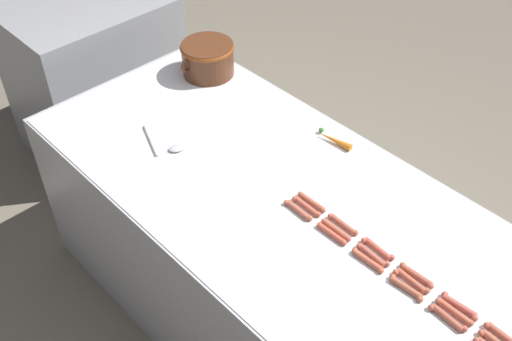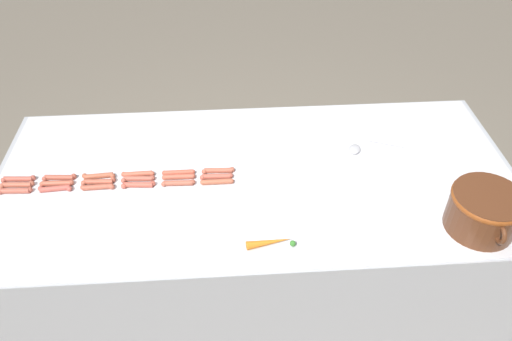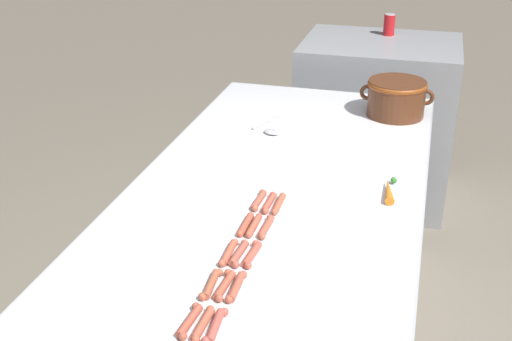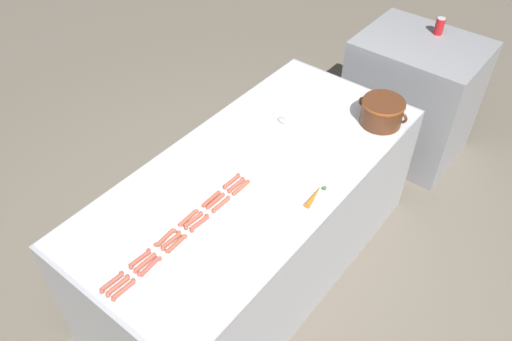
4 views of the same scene
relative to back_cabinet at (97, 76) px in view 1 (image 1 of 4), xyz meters
name	(u,v)px [view 1 (image 1 of 4)]	position (x,y,z in m)	size (l,w,h in m)	color
ground_plane	(270,315)	(-0.20, -1.74, -0.49)	(20.00, 20.00, 0.00)	#756B5B
griddle_counter	(272,258)	(-0.20, -1.74, -0.05)	(1.03, 2.22, 0.88)	#ADAFB5
back_cabinet	(97,76)	(0.00, 0.00, 0.00)	(0.90, 0.71, 0.98)	#939599
hot_dog_1	(447,318)	(-0.23, -2.56, 0.40)	(0.03, 0.14, 0.02)	#B25340
hot_dog_2	(406,288)	(-0.23, -2.40, 0.40)	(0.03, 0.14, 0.02)	#B15A3F
hot_dog_3	(368,261)	(-0.23, -2.24, 0.40)	(0.03, 0.14, 0.02)	#BE5B42
hot_dog_4	(331,234)	(-0.22, -2.06, 0.40)	(0.02, 0.14, 0.02)	#BF553E
hot_dog_5	(298,210)	(-0.23, -1.90, 0.40)	(0.03, 0.14, 0.02)	#B55B44
hot_dog_7	(454,312)	(-0.19, -2.56, 0.40)	(0.02, 0.14, 0.02)	#BA5B42
hot_dog_8	(411,281)	(-0.19, -2.39, 0.40)	(0.03, 0.14, 0.02)	#B55740
hot_dog_9	(373,255)	(-0.19, -2.23, 0.40)	(0.03, 0.14, 0.02)	#B35846
hot_dog_10	(337,229)	(-0.19, -2.06, 0.40)	(0.02, 0.14, 0.02)	#BD5B44
hot_dog_11	(306,206)	(-0.19, -1.90, 0.40)	(0.03, 0.14, 0.02)	#BB5845
hot_dog_12	(504,337)	(-0.16, -2.72, 0.40)	(0.03, 0.14, 0.02)	#B55644
hot_dog_13	(459,306)	(-0.16, -2.56, 0.40)	(0.03, 0.14, 0.02)	#BD5347
hot_dog_14	(416,275)	(-0.16, -2.39, 0.40)	(0.03, 0.14, 0.02)	#AF5540
hot_dog_15	(378,249)	(-0.16, -2.23, 0.40)	(0.03, 0.14, 0.02)	#BD5341
hot_dog_16	(343,224)	(-0.16, -2.06, 0.40)	(0.03, 0.14, 0.02)	#B05842
hot_dog_17	(312,202)	(-0.16, -1.90, 0.40)	(0.02, 0.14, 0.02)	#B45B40
bean_pot	(208,57)	(0.15, -0.92, 0.48)	(0.33, 0.27, 0.16)	#562D19
serving_spoon	(168,146)	(-0.35, -1.24, 0.39)	(0.14, 0.26, 0.02)	#B7B7BC
carrot	(333,139)	(0.19, -1.71, 0.40)	(0.05, 0.18, 0.03)	orange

